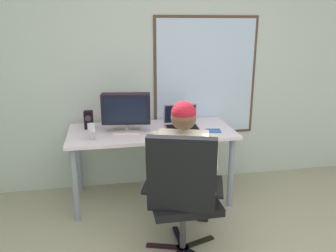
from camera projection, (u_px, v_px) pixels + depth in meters
name	position (u px, v px, depth m)	size (l,w,h in m)	color
wall_rear	(165.00, 73.00, 3.74)	(5.28, 0.08, 2.52)	#B6C9BD
desk	(151.00, 138.00, 3.46)	(1.63, 0.75, 0.75)	gray
office_chair	(182.00, 191.00, 2.54)	(0.68, 0.64, 1.04)	black
person_seated	(184.00, 168.00, 2.79)	(0.66, 0.86, 1.23)	#3F4862
crt_monitor	(126.00, 110.00, 3.32)	(0.48, 0.24, 0.38)	beige
laptop	(181.00, 121.00, 3.52)	(0.36, 0.32, 0.23)	gray
wine_glass	(91.00, 128.00, 3.11)	(0.07, 0.07, 0.15)	silver
desk_speaker	(89.00, 120.00, 3.46)	(0.09, 0.09, 0.18)	black
cd_case	(213.00, 131.00, 3.39)	(0.16, 0.15, 0.01)	blue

